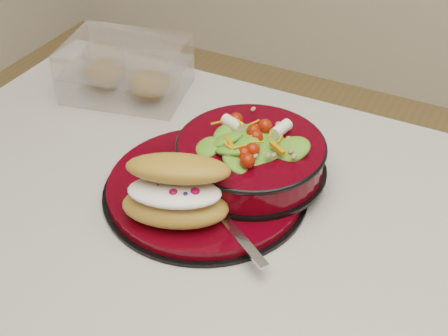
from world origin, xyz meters
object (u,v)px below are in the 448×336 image
at_px(salad_bowl, 251,151).
at_px(croissant, 177,191).
at_px(fork, 225,220).
at_px(dinner_plate, 206,188).
at_px(pastry_box, 126,70).

xyz_separation_m(salad_bowl, croissant, (-0.05, -0.13, 0.01)).
distance_m(salad_bowl, fork, 0.12).
distance_m(salad_bowl, croissant, 0.14).
distance_m(dinner_plate, fork, 0.09).
xyz_separation_m(salad_bowl, fork, (0.02, -0.12, -0.03)).
relative_size(salad_bowl, fork, 1.37).
height_order(salad_bowl, fork, salad_bowl).
bearing_deg(salad_bowl, dinner_plate, -128.83).
xyz_separation_m(fork, pastry_box, (-0.33, 0.25, 0.02)).
height_order(salad_bowl, croissant, salad_bowl).
xyz_separation_m(dinner_plate, fork, (0.06, -0.06, 0.01)).
height_order(salad_bowl, pastry_box, salad_bowl).
bearing_deg(croissant, salad_bowl, 50.50).
bearing_deg(dinner_plate, salad_bowl, 51.17).
xyz_separation_m(dinner_plate, croissant, (-0.00, -0.08, 0.05)).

